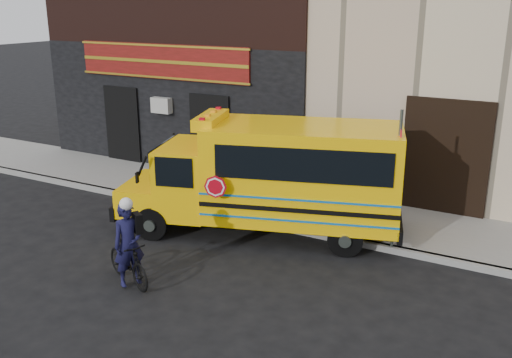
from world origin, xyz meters
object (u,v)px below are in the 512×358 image
Objects in this scene: sign_pole at (397,177)px; bicycle at (128,261)px; cyclist at (129,246)px; school_bus at (275,175)px.

sign_pole is 6.01m from bicycle.
cyclist is at bearing -135.58° from sign_pole.
cyclist reaches higher than bicycle.
school_bus reaches higher than cyclist.
cyclist is (-1.29, -3.82, -0.65)m from school_bus.
bicycle is at bearing -110.79° from school_bus.
school_bus is 4.09m from cyclist.
school_bus is at bearing 11.40° from cyclist.
school_bus is at bearing 0.91° from bicycle.
cyclist is at bearing -108.67° from school_bus.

